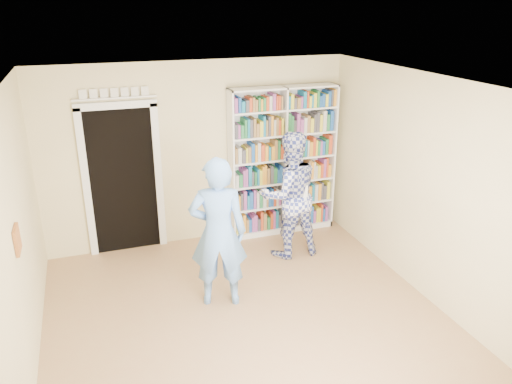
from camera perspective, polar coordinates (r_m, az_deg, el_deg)
floor at (r=5.82m, az=-0.33°, el=-15.47°), size 5.00×5.00×0.00m
ceiling at (r=4.74m, az=-0.40°, el=11.80°), size 5.00×5.00×0.00m
wall_back at (r=7.39m, az=-6.65°, el=4.32°), size 4.50×0.00×4.50m
wall_left at (r=4.96m, az=-25.97°, el=-6.45°), size 0.00×5.00×5.00m
wall_right at (r=6.18m, az=19.80°, el=-0.24°), size 0.00×5.00×5.00m
bookshelf at (r=7.67m, az=3.04°, el=3.57°), size 1.67×0.31×2.29m
doorway at (r=7.28m, az=-15.02°, el=2.05°), size 1.10×0.08×2.43m
wall_art at (r=5.12m, az=-25.63°, el=-4.94°), size 0.03×0.25×0.25m
man_blue at (r=5.85m, az=-4.34°, el=-4.69°), size 0.77×0.61×1.85m
man_plaid at (r=7.00m, az=3.82°, el=-0.33°), size 0.89×0.70×1.83m
paper_sheet at (r=6.81m, az=5.11°, el=-0.46°), size 0.20×0.01×0.29m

